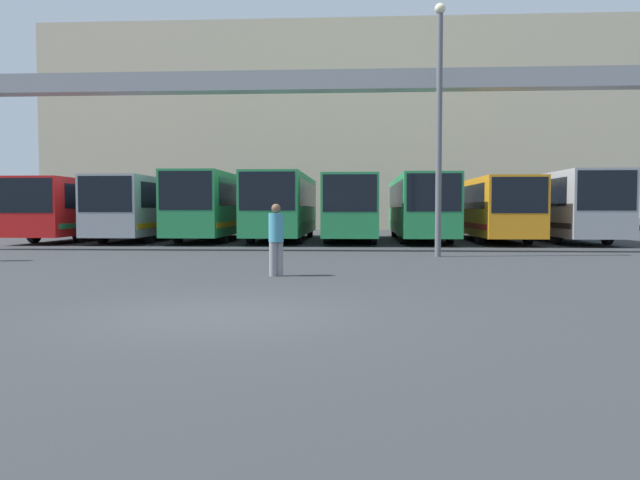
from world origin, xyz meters
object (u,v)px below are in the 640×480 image
(bus_slot_1, at_px, (148,205))
(bus_slot_2, at_px, (217,203))
(bus_slot_4, at_px, (351,205))
(pedestrian_near_center, at_px, (276,238))
(bus_slot_5, at_px, (419,204))
(bus_slot_7, at_px, (558,203))
(lamp_post, at_px, (439,120))
(bus_slot_3, at_px, (283,203))
(bus_slot_6, at_px, (488,206))
(bus_slot_0, at_px, (87,206))

(bus_slot_1, distance_m, bus_slot_2, 3.49)
(bus_slot_4, height_order, pedestrian_near_center, bus_slot_4)
(bus_slot_5, height_order, bus_slot_7, bus_slot_7)
(bus_slot_5, height_order, lamp_post, lamp_post)
(bus_slot_3, height_order, bus_slot_6, bus_slot_3)
(bus_slot_2, bearing_deg, bus_slot_5, 1.42)
(bus_slot_3, bearing_deg, bus_slot_5, 4.67)
(bus_slot_6, bearing_deg, bus_slot_3, -177.62)
(bus_slot_1, bearing_deg, bus_slot_7, 2.11)
(pedestrian_near_center, bearing_deg, bus_slot_7, 21.22)
(bus_slot_4, relative_size, lamp_post, 1.24)
(bus_slot_4, xyz_separation_m, bus_slot_6, (6.89, 0.92, -0.07))
(bus_slot_6, relative_size, pedestrian_near_center, 7.11)
(bus_slot_3, bearing_deg, bus_slot_0, 177.71)
(bus_slot_4, xyz_separation_m, bus_slot_7, (10.34, 1.03, 0.08))
(bus_slot_5, bearing_deg, bus_slot_6, -2.20)
(bus_slot_7, distance_m, pedestrian_near_center, 21.04)
(bus_slot_1, xyz_separation_m, bus_slot_6, (17.23, 0.65, -0.05))
(bus_slot_2, xyz_separation_m, bus_slot_5, (10.34, 0.26, -0.07))
(bus_slot_2, distance_m, bus_slot_7, 17.23)
(bus_slot_1, height_order, bus_slot_5, bus_slot_5)
(bus_slot_3, xyz_separation_m, pedestrian_near_center, (1.85, -16.77, -0.96))
(bus_slot_7, bearing_deg, bus_slot_5, 179.79)
(bus_slot_2, height_order, bus_slot_7, bus_slot_2)
(bus_slot_3, xyz_separation_m, bus_slot_4, (3.45, -0.49, -0.07))
(pedestrian_near_center, bearing_deg, lamp_post, 19.78)
(bus_slot_5, height_order, bus_slot_6, bus_slot_5)
(bus_slot_2, height_order, bus_slot_4, bus_slot_2)
(bus_slot_1, relative_size, bus_slot_3, 0.96)
(bus_slot_4, xyz_separation_m, pedestrian_near_center, (-1.59, -16.28, -0.89))
(bus_slot_0, distance_m, bus_slot_1, 3.50)
(bus_slot_1, distance_m, pedestrian_near_center, 18.74)
(bus_slot_0, relative_size, bus_slot_4, 1.17)
(bus_slot_5, bearing_deg, bus_slot_0, -179.50)
(bus_slot_0, xyz_separation_m, bus_slot_7, (24.12, 0.12, 0.13))
(bus_slot_3, relative_size, bus_slot_4, 1.09)
(lamp_post, bearing_deg, bus_slot_3, 121.68)
(bus_slot_5, xyz_separation_m, pedestrian_near_center, (-5.04, -17.33, -0.91))
(bus_slot_1, relative_size, bus_slot_5, 0.87)
(bus_slot_1, relative_size, pedestrian_near_center, 6.34)
(bus_slot_0, height_order, bus_slot_3, bus_slot_3)
(bus_slot_0, height_order, bus_slot_6, bus_slot_0)
(bus_slot_5, distance_m, lamp_post, 11.35)
(bus_slot_4, bearing_deg, bus_slot_6, 7.60)
(bus_slot_3, bearing_deg, bus_slot_6, 2.38)
(bus_slot_2, bearing_deg, bus_slot_7, 0.77)
(bus_slot_4, distance_m, lamp_post, 10.75)
(bus_slot_2, bearing_deg, bus_slot_6, 0.52)
(bus_slot_2, xyz_separation_m, pedestrian_near_center, (5.30, -17.08, -0.98))
(bus_slot_5, relative_size, lamp_post, 1.49)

